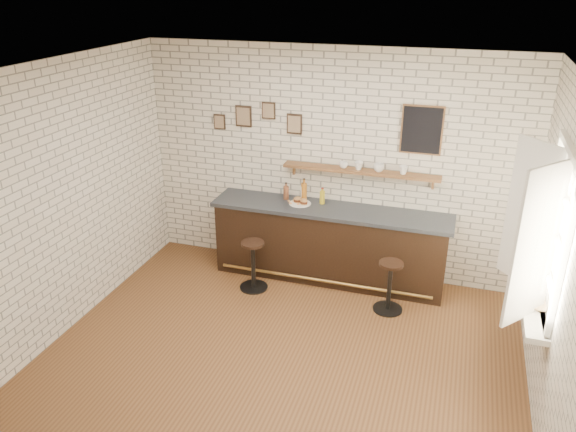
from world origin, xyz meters
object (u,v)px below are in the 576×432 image
Objects in this scene: condiment_bottle_yellow at (322,197)px; shelf_cup_d at (403,170)px; bar_stool_left at (253,264)px; shelf_cup_c at (379,168)px; bitters_bottle_amber at (304,192)px; shelf_cup_b at (359,166)px; ciabatta_sandwich at (301,201)px; bar_counter at (329,244)px; shelf_cup_a at (344,165)px; sandwich_plate at (300,203)px; bitters_bottle_brown at (286,192)px; book_upper at (532,303)px; bar_stool_right at (390,285)px; book_lower at (531,303)px; bitters_bottle_white at (303,194)px.

shelf_cup_d reaches higher than condiment_bottle_yellow.
bar_stool_left is 5.02× the size of shelf_cup_c.
shelf_cup_b is at bearing 5.81° from bitters_bottle_amber.
shelf_cup_c reaches higher than bitters_bottle_amber.
ciabatta_sandwich is at bearing -158.68° from condiment_bottle_yellow.
shelf_cup_a is at bearing 62.32° from bar_counter.
bar_counter is 0.76m from bitters_bottle_amber.
condiment_bottle_yellow is (0.25, -0.00, -0.04)m from bitters_bottle_amber.
sandwich_plate is at bearing 53.05° from bar_stool_left.
bitters_bottle_amber reaches higher than bar_stool_left.
bitters_bottle_brown is 1.05m from bar_stool_left.
book_upper is (2.70, -1.66, -0.18)m from bitters_bottle_amber.
ciabatta_sandwich is at bearing 155.83° from bar_stool_right.
bar_counter is at bearing 148.35° from book_lower.
bitters_bottle_brown is at bearing 72.33° from bar_stool_left.
condiment_bottle_yellow is (0.50, -0.00, -0.00)m from bitters_bottle_brown.
condiment_bottle_yellow is 0.97× the size of book_upper.
bitters_bottle_white is 1.33m from shelf_cup_d.
shelf_cup_c is at bearing -43.57° from shelf_cup_a.
shelf_cup_b is (0.70, 0.07, 0.44)m from bitters_bottle_white.
bar_counter is at bearing 121.88° from shelf_cup_c.
bar_stool_right is at bearing -24.17° from ciabatta_sandwich.
bitters_bottle_white is 1.21× the size of condiment_bottle_yellow.
shelf_cup_c reaches higher than ciabatta_sandwich.
bar_counter is 13.21× the size of ciabatta_sandwich.
bar_counter reaches higher than book_lower.
shelf_cup_b reaches higher than sandwich_plate.
bitters_bottle_amber is (0.01, 0.10, 0.08)m from ciabatta_sandwich.
bitters_bottle_brown is 0.73× the size of bitters_bottle_amber.
bitters_bottle_white is (0.24, 0.00, 0.01)m from bitters_bottle_brown.
condiment_bottle_yellow is at bearing -0.00° from bitters_bottle_white.
bitters_bottle_amber is 1.04m from shelf_cup_c.
bar_stool_left is at bearing -127.54° from ciabatta_sandwich.
bitters_bottle_white reaches higher than book_lower.
bitters_bottle_white is 1.05m from shelf_cup_c.
bitters_bottle_amber is 1.33× the size of book_lower.
shelf_cup_d is (1.72, 0.77, 1.20)m from bar_stool_left.
bar_stool_left is 3.35m from book_lower.
bitters_bottle_white is 1.09× the size of book_lower.
bitters_bottle_white reaches higher than bitters_bottle_brown.
bar_counter is at bearing -41.96° from condiment_bottle_yellow.
bitters_bottle_white reaches higher than book_upper.
shelf_cup_b is 0.56m from shelf_cup_d.
condiment_bottle_yellow is 1.25m from bar_stool_left.
book_upper is (3.17, -0.97, 0.61)m from bar_stool_left.
bar_stool_right is 1.61m from shelf_cup_a.
bitters_bottle_brown is 0.36× the size of bar_stool_right.
condiment_bottle_yellow is (0.27, 0.10, 0.09)m from sandwich_plate.
bar_stool_right is at bearing -114.27° from shelf_cup_d.
bar_counter is at bearing -3.92° from ciabatta_sandwich.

